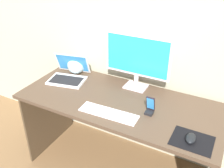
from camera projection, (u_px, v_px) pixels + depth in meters
The scene contains 10 objects.
ground_plane at pixel (118, 167), 2.30m from camera, with size 8.00×8.00×0.00m, color brown.
wall_back at pixel (142, 20), 1.99m from camera, with size 6.00×0.04×2.50m, color #B7B59A.
desk at pixel (119, 115), 2.02m from camera, with size 1.57×0.67×0.73m.
monitor at pixel (137, 59), 2.00m from camera, with size 0.55×0.14×0.45m.
laptop at pixel (69, 74), 2.23m from camera, with size 0.36×0.35×0.21m.
fishbowl at pixel (76, 65), 2.32m from camera, with size 0.16×0.16×0.16m, color silver.
keyboard_external at pixel (109, 113), 1.79m from camera, with size 0.43×0.12×0.01m, color white.
mousepad at pixel (192, 141), 1.55m from camera, with size 0.25×0.20×0.00m, color black.
mouse at pixel (191, 138), 1.54m from camera, with size 0.06×0.10×0.04m, color black.
phone_in_dock at pixel (150, 108), 1.78m from camera, with size 0.06×0.06×0.14m.
Camera 1 is at (0.72, -1.47, 1.79)m, focal length 40.68 mm.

